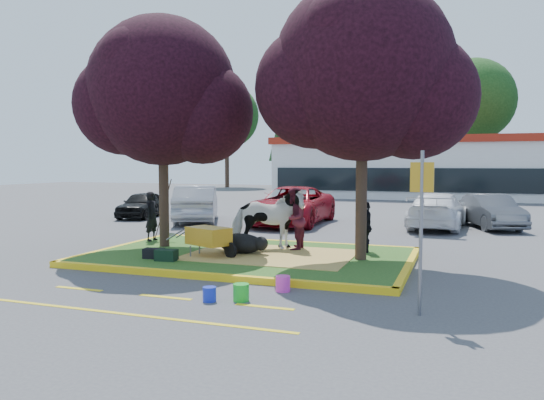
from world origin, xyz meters
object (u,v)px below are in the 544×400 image
(car_black, at_px, (142,205))
(car_silver, at_px, (196,204))
(wheelbarrow, at_px, (209,237))
(calf, at_px, (241,243))
(bucket_green, at_px, (241,292))
(handler, at_px, (152,216))
(cow, at_px, (267,219))
(sign_post, at_px, (421,213))
(bucket_pink, at_px, (283,284))
(bucket_blue, at_px, (209,294))

(car_black, relative_size, car_silver, 0.75)
(wheelbarrow, relative_size, car_black, 0.56)
(calf, distance_m, wheelbarrow, 0.95)
(calf, xyz_separation_m, bucket_green, (1.68, -3.92, -0.26))
(handler, relative_size, wheelbarrow, 0.76)
(handler, height_order, car_silver, handler)
(cow, bearing_deg, calf, 131.41)
(calf, bearing_deg, sign_post, -62.55)
(handler, bearing_deg, bucket_pink, -122.94)
(wheelbarrow, height_order, car_black, car_black)
(bucket_green, xyz_separation_m, bucket_blue, (-0.53, -0.23, -0.02))
(cow, relative_size, handler, 1.32)
(car_silver, bearing_deg, car_black, -36.82)
(car_silver, bearing_deg, calf, 101.23)
(bucket_blue, bearing_deg, car_silver, 118.82)
(calf, relative_size, bucket_pink, 3.97)
(handler, relative_size, bucket_blue, 5.62)
(bucket_pink, height_order, car_black, car_black)
(handler, distance_m, bucket_pink, 7.06)
(calf, distance_m, bucket_green, 4.27)
(bucket_pink, distance_m, car_silver, 12.91)
(car_black, bearing_deg, calf, -55.02)
(bucket_green, relative_size, bucket_blue, 1.18)
(bucket_blue, bearing_deg, calf, 105.42)
(cow, distance_m, sign_post, 6.39)
(cow, relative_size, bucket_green, 6.28)
(calf, bearing_deg, bucket_blue, -99.33)
(calf, xyz_separation_m, wheelbarrow, (-0.57, -0.72, 0.25))
(bucket_pink, bearing_deg, sign_post, -16.33)
(bucket_green, bearing_deg, sign_post, 3.08)
(wheelbarrow, distance_m, car_silver, 9.52)
(wheelbarrow, xyz_separation_m, bucket_green, (2.25, -3.20, -0.51))
(cow, bearing_deg, car_silver, 19.98)
(bucket_green, xyz_separation_m, car_black, (-10.19, 12.22, 0.45))
(sign_post, distance_m, bucket_pink, 3.18)
(handler, bearing_deg, car_silver, 19.67)
(bucket_blue, distance_m, car_silver, 13.37)
(bucket_green, bearing_deg, handler, 135.07)
(bucket_pink, height_order, car_silver, car_silver)
(sign_post, distance_m, car_black, 18.01)
(handler, relative_size, bucket_pink, 4.88)
(cow, distance_m, calf, 1.10)
(cow, height_order, bucket_blue, cow)
(cow, bearing_deg, bucket_green, 174.08)
(wheelbarrow, bearing_deg, sign_post, -5.25)
(car_silver, bearing_deg, cow, 106.68)
(calf, bearing_deg, cow, 37.15)
(calf, height_order, bucket_blue, calf)
(handler, height_order, bucket_pink, handler)
(car_silver, bearing_deg, bucket_green, 97.49)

